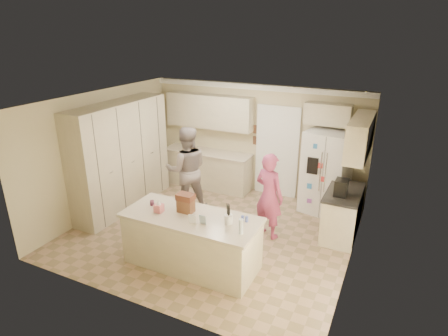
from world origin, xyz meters
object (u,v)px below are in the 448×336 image
at_px(dollhouse_body, 186,206).
at_px(teen_girl, 269,196).
at_px(utensil_crock, 228,219).
at_px(tissue_box, 159,208).
at_px(teen_boy, 187,170).
at_px(island_base, 192,242).
at_px(coffee_maker, 341,188).
at_px(refrigerator, 326,173).

xyz_separation_m(dollhouse_body, teen_girl, (0.98, 1.37, -0.20)).
bearing_deg(utensil_crock, tissue_box, -172.87).
xyz_separation_m(teen_boy, teen_girl, (1.95, -0.27, -0.10)).
bearing_deg(island_base, tissue_box, -169.70).
height_order(island_base, teen_girl, teen_girl).
relative_size(island_base, teen_girl, 1.31).
relative_size(coffee_maker, island_base, 0.14).
bearing_deg(dollhouse_body, teen_boy, 120.68).
distance_m(coffee_maker, teen_girl, 1.32).
bearing_deg(utensil_crock, dollhouse_body, 176.42).
xyz_separation_m(island_base, utensil_crock, (0.65, 0.05, 0.56)).
height_order(island_base, tissue_box, tissue_box).
bearing_deg(dollhouse_body, tissue_box, -153.43).
xyz_separation_m(refrigerator, teen_boy, (-2.70, -1.21, 0.04)).
relative_size(coffee_maker, dollhouse_body, 1.15).
distance_m(teen_boy, teen_girl, 1.97).
bearing_deg(teen_boy, tissue_box, 73.49).
height_order(tissue_box, dollhouse_body, dollhouse_body).
bearing_deg(teen_girl, utensil_crock, 101.68).
relative_size(utensil_crock, dollhouse_body, 0.58).
bearing_deg(teen_boy, coffee_maker, 149.08).
bearing_deg(dollhouse_body, refrigerator, 58.78).
bearing_deg(refrigerator, teen_girl, -105.60).
bearing_deg(coffee_maker, refrigerator, 114.23).
bearing_deg(tissue_box, teen_boy, 107.30).
relative_size(refrigerator, teen_girl, 1.07).
bearing_deg(dollhouse_body, island_base, -33.69).
bearing_deg(island_base, teen_boy, 122.84).
distance_m(coffee_maker, utensil_crock, 2.32).
relative_size(refrigerator, island_base, 0.82).
distance_m(coffee_maker, island_base, 2.87).
relative_size(utensil_crock, teen_boy, 0.08).
bearing_deg(teen_boy, island_base, 89.03).
height_order(tissue_box, teen_boy, teen_boy).
bearing_deg(teen_girl, refrigerator, -98.11).
relative_size(island_base, tissue_box, 15.71).
relative_size(coffee_maker, tissue_box, 2.14).
bearing_deg(teen_boy, teen_girl, 138.36).
distance_m(dollhouse_body, teen_boy, 1.91).
xyz_separation_m(island_base, teen_girl, (0.83, 1.47, 0.40)).
xyz_separation_m(utensil_crock, teen_girl, (0.18, 1.42, -0.16)).
bearing_deg(dollhouse_body, coffee_maker, 39.29).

